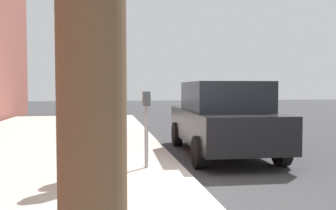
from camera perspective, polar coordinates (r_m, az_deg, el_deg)
The scene contains 5 objects.
ground_plane at distance 6.02m, azimuth 4.43°, elevation -12.97°, with size 80.00×80.00×0.00m, color #38383A.
parking_meter at distance 6.66m, azimuth -3.44°, elevation -1.25°, with size 0.36×0.12×1.41m.
pedestrian_at_meter at distance 6.32m, azimuth -8.95°, elevation -0.71°, with size 0.52×0.40×1.85m.
pedestrian_bystander at distance 5.71m, azimuth -10.73°, elevation -1.60°, with size 0.45×0.39×1.78m.
parked_sedan_near at distance 8.82m, azimuth 8.57°, elevation -2.06°, with size 4.47×2.10×1.77m.
Camera 1 is at (-5.61, 1.43, 1.63)m, focal length 38.59 mm.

